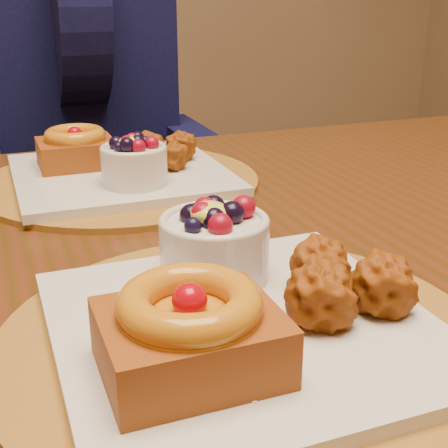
{
  "coord_description": "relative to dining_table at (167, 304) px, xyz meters",
  "views": [
    {
      "loc": [
        -0.19,
        -0.51,
        1.01
      ],
      "look_at": [
        -0.02,
        -0.08,
        0.83
      ],
      "focal_mm": 50.0,
      "sensor_mm": 36.0,
      "label": 1
    }
  ],
  "objects": [
    {
      "name": "dining_table",
      "position": [
        0.0,
        0.0,
        0.0
      ],
      "size": [
        1.6,
        0.9,
        0.76
      ],
      "color": "#3C230A",
      "rests_on": "ground"
    },
    {
      "name": "place_setting_near",
      "position": [
        -0.0,
        -0.21,
        0.1
      ],
      "size": [
        0.38,
        0.38,
        0.09
      ],
      "color": "brown",
      "rests_on": "dining_table"
    },
    {
      "name": "place_setting_far",
      "position": [
        -0.0,
        0.22,
        0.1
      ],
      "size": [
        0.38,
        0.38,
        0.08
      ],
      "color": "brown",
      "rests_on": "dining_table"
    },
    {
      "name": "chair_far",
      "position": [
        -0.02,
        0.71,
        -0.2
      ],
      "size": [
        0.5,
        0.5,
        0.87
      ],
      "rotation": [
        0.0,
        0.0,
        -0.2
      ],
      "color": "black",
      "rests_on": "ground"
    },
    {
      "name": "diner",
      "position": [
        0.02,
        0.71,
        0.14
      ],
      "size": [
        0.47,
        0.46,
        0.77
      ],
      "rotation": [
        0.0,
        0.0,
        -0.36
      ],
      "color": "black",
      "rests_on": "ground"
    }
  ]
}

